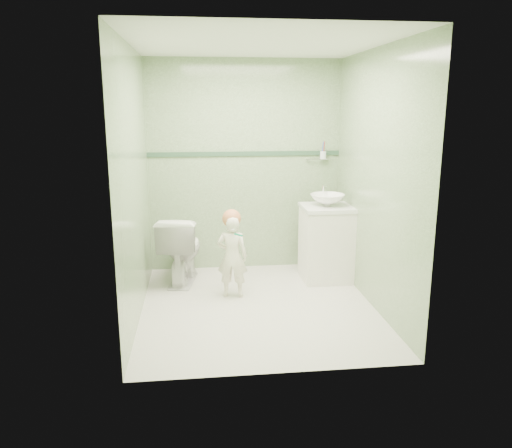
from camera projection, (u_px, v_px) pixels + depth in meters
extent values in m
plane|color=silver|center=(258.00, 306.00, 4.83)|extent=(2.50, 2.50, 0.00)
cube|color=gray|center=(245.00, 167.00, 5.76)|extent=(2.20, 0.04, 2.40)
cube|color=gray|center=(281.00, 211.00, 3.34)|extent=(2.20, 0.04, 2.40)
cube|color=gray|center=(134.00, 185.00, 4.43)|extent=(0.04, 2.50, 2.40)
cube|color=gray|center=(375.00, 181.00, 4.68)|extent=(0.04, 2.50, 2.40)
plane|color=white|center=(258.00, 43.00, 4.28)|extent=(2.50, 2.50, 0.00)
cube|color=#2E4E38|center=(245.00, 154.00, 5.71)|extent=(2.20, 0.02, 0.05)
cube|color=white|center=(326.00, 244.00, 5.51)|extent=(0.52, 0.50, 0.80)
cube|color=white|center=(327.00, 208.00, 5.41)|extent=(0.54, 0.52, 0.04)
imported|color=white|center=(327.00, 200.00, 5.39)|extent=(0.37, 0.37, 0.13)
cylinder|color=silver|center=(323.00, 192.00, 5.57)|extent=(0.03, 0.03, 0.18)
cylinder|color=silver|center=(324.00, 185.00, 5.51)|extent=(0.02, 0.12, 0.02)
cylinder|color=silver|center=(317.00, 159.00, 5.79)|extent=(0.26, 0.02, 0.02)
cylinder|color=silver|center=(323.00, 155.00, 5.76)|extent=(0.07, 0.07, 0.09)
cylinder|color=red|center=(324.00, 149.00, 5.76)|extent=(0.01, 0.01, 0.17)
cylinder|color=blue|center=(323.00, 149.00, 5.74)|extent=(0.01, 0.01, 0.17)
imported|color=white|center=(181.00, 249.00, 5.43)|extent=(0.53, 0.79, 0.74)
imported|color=white|center=(232.00, 257.00, 5.00)|extent=(0.34, 0.25, 0.84)
sphere|color=#C47347|center=(232.00, 219.00, 4.93)|extent=(0.19, 0.19, 0.19)
cylinder|color=#038C5E|center=(239.00, 235.00, 4.80)|extent=(0.10, 0.12, 0.06)
cube|color=white|center=(233.00, 230.00, 4.85)|extent=(0.03, 0.03, 0.02)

